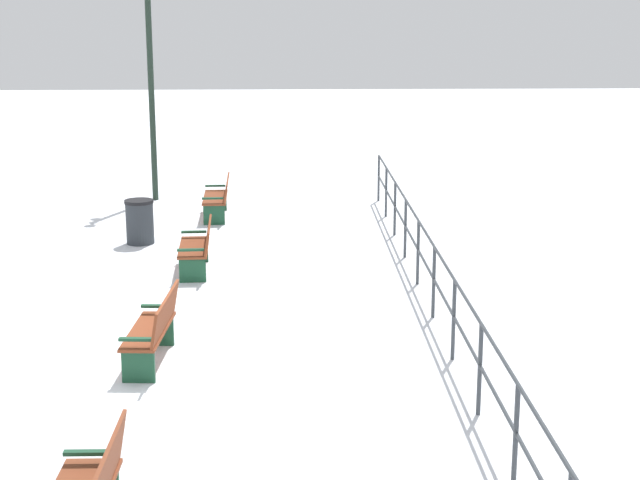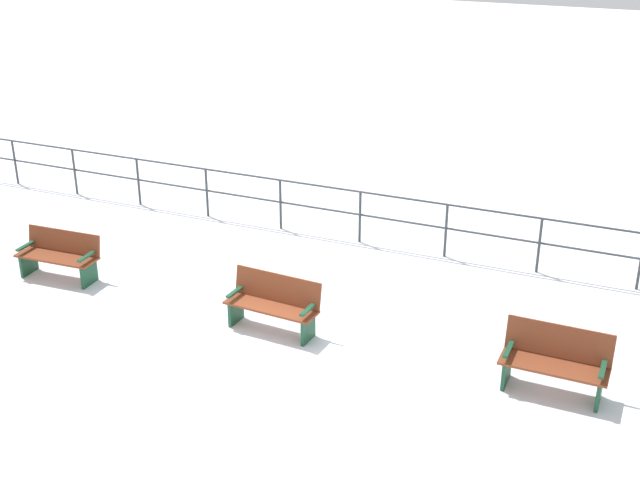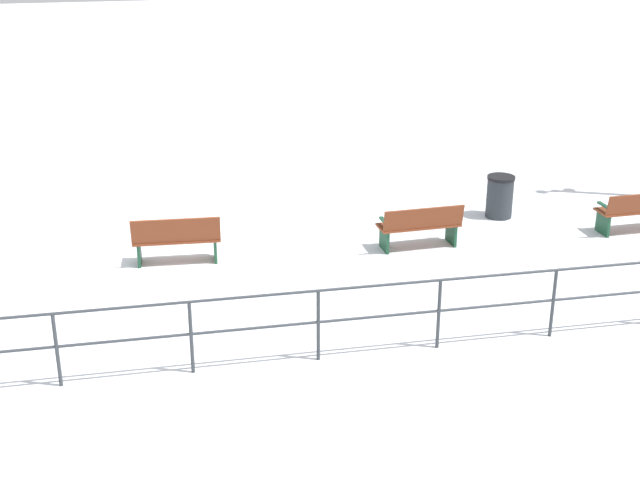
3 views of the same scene
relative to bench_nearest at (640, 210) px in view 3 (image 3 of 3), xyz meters
name	(u,v)px [view 3 (image 3 of 3)]	position (x,y,z in m)	size (l,w,h in m)	color
ground_plane	(179,264)	(0.18, 8.58, -0.44)	(80.00, 80.00, 0.00)	white
bench_nearest	(640,210)	(0.00, 0.00, 0.00)	(0.59, 1.62, 0.83)	brown
bench_second	(420,226)	(0.05, 4.29, -0.01)	(0.61, 1.51, 0.83)	brown
bench_third	(177,239)	(0.22, 8.58, 0.02)	(0.59, 1.53, 0.89)	brown
waterfront_railing	(190,325)	(-3.53, 8.58, 0.27)	(0.05, 20.56, 1.06)	#383D42
trash_bin	(500,196)	(1.33, 2.25, -0.02)	(0.54, 0.54, 0.83)	#2D3338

